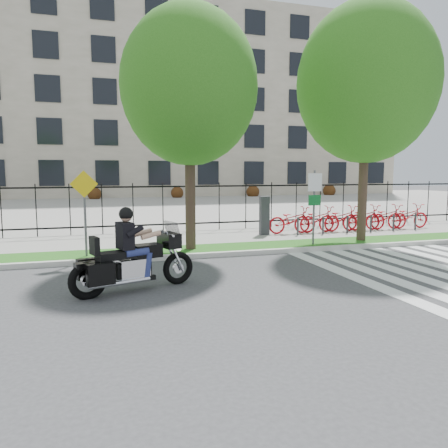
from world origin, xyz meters
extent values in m
plane|color=#37373A|center=(0.00, 0.00, 0.00)|extent=(120.00, 120.00, 0.00)
cube|color=beige|center=(0.00, 4.10, 0.07)|extent=(60.00, 0.20, 0.15)
cube|color=#1D5415|center=(0.00, 4.95, 0.07)|extent=(60.00, 1.50, 0.15)
cube|color=gray|center=(0.00, 7.45, 0.07)|extent=(60.00, 3.50, 0.15)
cube|color=gray|center=(0.00, 25.00, 0.05)|extent=(80.00, 34.00, 0.10)
cube|color=gray|center=(0.00, 45.00, 10.00)|extent=(60.00, 20.00, 20.00)
cylinder|color=black|center=(10.00, 12.00, 2.00)|extent=(0.14, 0.14, 4.00)
cylinder|color=black|center=(10.00, 12.00, 3.90)|extent=(0.06, 0.70, 0.70)
sphere|color=white|center=(9.65, 12.00, 4.00)|extent=(0.36, 0.36, 0.36)
sphere|color=white|center=(10.35, 12.00, 4.00)|extent=(0.36, 0.36, 0.36)
cylinder|color=#3B2920|center=(-0.98, 4.95, 2.05)|extent=(0.32, 0.32, 3.80)
ellipsoid|color=#236016|center=(-0.98, 4.95, 5.22)|extent=(4.23, 4.23, 4.87)
cylinder|color=#3B2920|center=(5.31, 4.95, 2.19)|extent=(0.32, 0.32, 4.08)
ellipsoid|color=#236016|center=(5.31, 4.95, 5.68)|extent=(4.84, 4.84, 5.57)
cube|color=#2D2D33|center=(2.46, 7.20, 0.90)|extent=(0.35, 0.25, 1.50)
imported|color=red|center=(3.66, 7.20, 0.68)|extent=(2.03, 0.71, 1.07)
cylinder|color=#2D2D33|center=(3.66, 6.70, 0.50)|extent=(0.08, 0.08, 0.70)
imported|color=red|center=(4.76, 7.20, 0.68)|extent=(2.03, 0.71, 1.07)
cylinder|color=#2D2D33|center=(4.76, 6.70, 0.50)|extent=(0.08, 0.08, 0.70)
imported|color=red|center=(5.86, 7.20, 0.68)|extent=(2.03, 0.71, 1.07)
cylinder|color=#2D2D33|center=(5.86, 6.70, 0.50)|extent=(0.08, 0.08, 0.70)
imported|color=red|center=(6.96, 7.20, 0.68)|extent=(2.03, 0.71, 1.07)
cylinder|color=#2D2D33|center=(6.96, 6.70, 0.50)|extent=(0.08, 0.08, 0.70)
imported|color=red|center=(8.06, 7.20, 0.68)|extent=(2.03, 0.71, 1.07)
cylinder|color=#2D2D33|center=(8.06, 6.70, 0.50)|extent=(0.08, 0.08, 0.70)
imported|color=red|center=(9.16, 7.20, 0.68)|extent=(2.03, 0.71, 1.07)
cylinder|color=#2D2D33|center=(9.16, 6.70, 0.50)|extent=(0.08, 0.08, 0.70)
cylinder|color=#59595B|center=(3.19, 4.60, 1.40)|extent=(0.07, 0.07, 2.50)
cube|color=white|center=(3.19, 4.56, 2.25)|extent=(0.50, 0.03, 0.60)
cube|color=#0C6626|center=(3.19, 4.56, 1.65)|extent=(0.45, 0.03, 0.35)
cylinder|color=#59595B|center=(-4.17, 4.60, 1.35)|extent=(0.07, 0.07, 2.40)
cube|color=yellow|center=(-4.17, 4.56, 2.25)|extent=(0.78, 0.03, 0.78)
torus|color=black|center=(-2.10, 1.26, 0.38)|extent=(0.77, 0.37, 0.76)
torus|color=black|center=(-4.10, 0.61, 0.38)|extent=(0.82, 0.41, 0.81)
cube|color=black|center=(-2.31, 1.19, 1.05)|extent=(0.50, 0.68, 0.33)
cube|color=#26262B|center=(-2.24, 1.21, 1.31)|extent=(0.33, 0.58, 0.34)
cube|color=silver|center=(-3.15, 0.91, 0.50)|extent=(0.75, 0.56, 0.44)
cube|color=black|center=(-2.84, 1.02, 0.86)|extent=(0.70, 0.55, 0.29)
cube|color=black|center=(-3.52, 0.80, 0.84)|extent=(0.86, 0.62, 0.16)
cube|color=black|center=(-3.94, 0.66, 1.09)|extent=(0.22, 0.39, 0.38)
cube|color=black|center=(-3.84, 0.34, 0.55)|extent=(0.58, 0.34, 0.44)
cube|color=black|center=(-4.05, 0.97, 0.55)|extent=(0.58, 0.34, 0.44)
cube|color=black|center=(-3.31, 0.86, 1.24)|extent=(0.39, 0.50, 0.58)
sphere|color=tan|center=(-3.28, 0.87, 1.66)|extent=(0.25, 0.25, 0.25)
sphere|color=black|center=(-3.28, 0.87, 1.71)|extent=(0.30, 0.30, 0.30)
camera|label=1|loc=(-3.95, -8.56, 2.59)|focal=35.00mm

